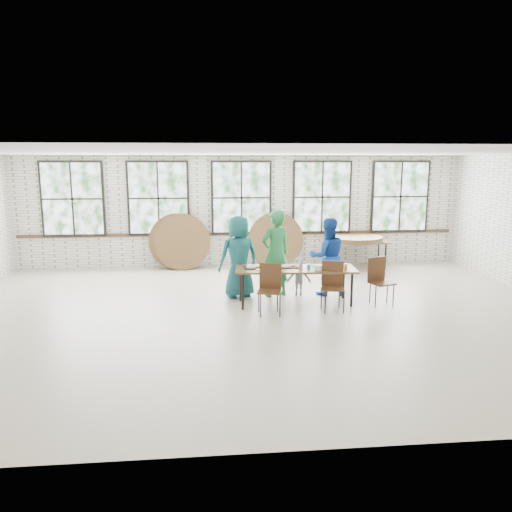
{
  "coord_description": "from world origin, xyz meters",
  "views": [
    {
      "loc": [
        -0.91,
        -8.96,
        2.85
      ],
      "look_at": [
        0.0,
        0.4,
        1.05
      ],
      "focal_mm": 35.0,
      "sensor_mm": 36.0,
      "label": 1
    }
  ],
  "objects_px": {
    "chair_near_left": "(270,284)",
    "storage_table": "(354,243)",
    "dining_table": "(295,271)",
    "chair_near_right": "(333,282)"
  },
  "relations": [
    {
      "from": "chair_near_left",
      "to": "storage_table",
      "type": "height_order",
      "value": "chair_near_left"
    },
    {
      "from": "storage_table",
      "to": "dining_table",
      "type": "bearing_deg",
      "value": -122.0
    },
    {
      "from": "dining_table",
      "to": "chair_near_left",
      "type": "height_order",
      "value": "chair_near_left"
    },
    {
      "from": "chair_near_right",
      "to": "storage_table",
      "type": "relative_size",
      "value": 0.52
    },
    {
      "from": "dining_table",
      "to": "chair_near_right",
      "type": "xyz_separation_m",
      "value": [
        0.65,
        -0.47,
        -0.13
      ]
    },
    {
      "from": "dining_table",
      "to": "storage_table",
      "type": "distance_m",
      "value": 3.91
    },
    {
      "from": "chair_near_left",
      "to": "storage_table",
      "type": "relative_size",
      "value": 0.52
    },
    {
      "from": "dining_table",
      "to": "chair_near_left",
      "type": "bearing_deg",
      "value": -131.52
    },
    {
      "from": "chair_near_right",
      "to": "storage_table",
      "type": "height_order",
      "value": "chair_near_right"
    },
    {
      "from": "storage_table",
      "to": "chair_near_left",
      "type": "bearing_deg",
      "value": -124.06
    }
  ]
}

